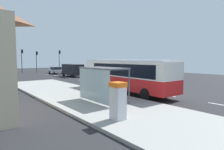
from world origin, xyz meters
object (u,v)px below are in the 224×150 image
(bus, at_px, (125,74))
(traffic_light_median, at_px, (37,58))
(sedan_near, at_px, (56,70))
(white_van, at_px, (73,69))
(recycling_bin_blue, at_px, (101,88))
(bus_shelter, at_px, (99,76))
(recycling_bin_orange, at_px, (97,87))
(traffic_light_far_side, at_px, (22,57))
(traffic_light_near_side, at_px, (60,58))
(recycling_bin_yellow, at_px, (106,89))
(ticket_machine, at_px, (118,100))

(bus, height_order, traffic_light_median, traffic_light_median)
(sedan_near, bearing_deg, white_van, -90.68)
(recycling_bin_blue, xyz_separation_m, bus_shelter, (-2.21, -2.92, 1.44))
(bus, relative_size, sedan_near, 2.50)
(bus, distance_m, recycling_bin_orange, 3.05)
(sedan_near, distance_m, traffic_light_far_side, 8.51)
(recycling_bin_blue, bearing_deg, bus, -13.68)
(white_van, relative_size, traffic_light_far_side, 0.95)
(traffic_light_near_side, bearing_deg, recycling_bin_yellow, -106.69)
(sedan_near, distance_m, traffic_light_near_side, 6.68)
(ticket_machine, xyz_separation_m, bus_shelter, (1.64, 4.00, 0.93))
(recycling_bin_orange, bearing_deg, ticket_machine, -116.81)
(sedan_near, relative_size, recycling_bin_yellow, 4.66)
(bus, relative_size, traffic_light_median, 2.15)
(traffic_light_far_side, bearing_deg, recycling_bin_orange, -91.98)
(white_van, xyz_separation_m, recycling_bin_blue, (-6.40, -18.19, -0.69))
(recycling_bin_blue, distance_m, traffic_light_near_side, 33.21)
(ticket_machine, height_order, bus_shelter, bus_shelter)
(recycling_bin_orange, xyz_separation_m, traffic_light_median, (4.60, 32.53, 2.75))
(recycling_bin_yellow, relative_size, bus_shelter, 0.24)
(white_van, distance_m, recycling_bin_yellow, 19.95)
(traffic_light_near_side, distance_m, bus_shelter, 36.58)
(recycling_bin_yellow, relative_size, traffic_light_far_side, 0.17)
(sedan_near, relative_size, recycling_bin_orange, 4.66)
(ticket_machine, distance_m, recycling_bin_blue, 7.94)
(sedan_near, height_order, ticket_machine, ticket_machine)
(recycling_bin_orange, relative_size, traffic_light_far_side, 0.17)
(sedan_near, bearing_deg, recycling_bin_yellow, -103.44)
(white_van, distance_m, recycling_bin_orange, 18.63)
(white_van, height_order, sedan_near, white_van)
(traffic_light_near_side, bearing_deg, recycling_bin_blue, -107.04)
(ticket_machine, distance_m, traffic_light_median, 41.09)
(bus, distance_m, recycling_bin_yellow, 2.76)
(bus, bearing_deg, traffic_light_median, 86.43)
(recycling_bin_orange, relative_size, bus_shelter, 0.24)
(recycling_bin_yellow, relative_size, recycling_bin_blue, 1.00)
(recycling_bin_orange, height_order, traffic_light_near_side, traffic_light_near_side)
(bus_shelter, bearing_deg, traffic_light_median, 79.33)
(traffic_light_near_side, xyz_separation_m, bus_shelter, (-11.91, -34.55, -1.52))
(ticket_machine, xyz_separation_m, traffic_light_far_side, (4.95, 39.35, 2.44))
(traffic_light_near_side, bearing_deg, white_van, -103.77)
(ticket_machine, relative_size, recycling_bin_orange, 2.04)
(white_van, height_order, bus_shelter, bus_shelter)
(recycling_bin_orange, height_order, traffic_light_median, traffic_light_median)
(traffic_light_near_side, bearing_deg, traffic_light_median, 162.57)
(recycling_bin_blue, height_order, recycling_bin_orange, same)
(recycling_bin_orange, distance_m, traffic_light_median, 32.97)
(ticket_machine, relative_size, recycling_bin_yellow, 2.04)
(traffic_light_median, bearing_deg, recycling_bin_yellow, -97.72)
(recycling_bin_blue, bearing_deg, recycling_bin_orange, 90.00)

